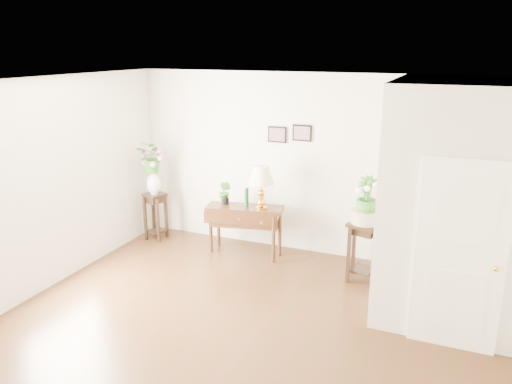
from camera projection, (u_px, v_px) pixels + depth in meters
The scene contains 20 objects.
floor at pixel (245, 341), 5.56m from camera, with size 6.00×5.50×0.02m, color #462614.
ceiling at pixel (244, 85), 4.77m from camera, with size 6.00×5.50×0.02m, color white.
wall_back at pixel (317, 166), 7.61m from camera, with size 6.00×0.02×2.80m, color beige.
wall_front at pixel (42, 381), 2.73m from camera, with size 6.00×0.02×2.80m, color beige.
wall_left at pixel (27, 192), 6.27m from camera, with size 0.02×5.50×2.80m, color beige.
partition at pixel (465, 199), 5.97m from camera, with size 1.80×1.95×2.80m, color beige.
door at pixel (460, 257), 5.18m from camera, with size 0.90×0.05×2.10m, color white.
art_print_left at pixel (277, 135), 7.70m from camera, with size 0.30×0.02×0.25m, color black.
art_print_right at pixel (302, 133), 7.54m from camera, with size 0.30×0.02×0.25m, color black.
wall_ornament at pixel (390, 138), 6.24m from camera, with size 0.51×0.51×0.07m, color gold.
console_table at pixel (245, 230), 7.79m from camera, with size 1.18×0.39×0.79m, color black.
table_lamp at pixel (261, 187), 7.48m from camera, with size 0.39×0.39×0.68m, color gold.
green_vase at pixel (247, 196), 7.62m from camera, with size 0.06×0.06×0.30m, color #0E3C19.
potted_plant at pixel (225, 193), 7.76m from camera, with size 0.20×0.16×0.36m, color #357220.
plant_stand_a at pixel (156, 216), 8.43m from camera, with size 0.31×0.31×0.80m, color black.
porcelain_vase at pixel (154, 180), 8.25m from camera, with size 0.23×0.23×0.41m, color white, non-canonical shape.
lily_arrangement at pixel (152, 154), 8.13m from camera, with size 0.48×0.41×0.53m, color #357220.
plant_stand_b at pixel (363, 252), 6.92m from camera, with size 0.40×0.40×0.85m, color black.
ceramic_bowl at pixel (366, 217), 6.77m from camera, with size 0.40×0.40×0.18m, color #C4BB96.
narcissus at pixel (367, 196), 6.69m from camera, with size 0.30×0.30×0.53m, color #357220.
Camera 1 is at (1.97, -4.45, 3.16)m, focal length 35.00 mm.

